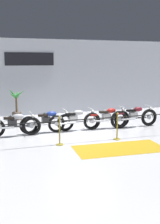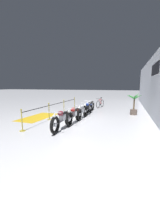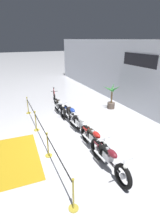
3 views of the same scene
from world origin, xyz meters
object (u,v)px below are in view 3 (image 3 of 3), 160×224
motorcycle_silver_0 (60,107)px  stanchion_far_left (35,117)px  stanchion_mid_right (48,148)px  motorcycle_red_3 (94,140)px  stanchion_far_right (73,199)px  motorcycle_maroon_4 (109,159)px  floor_banner (19,157)px  stanchion_mid_left (36,124)px  motorcycle_blue_1 (71,115)px  motorcycle_silver_2 (79,124)px  potted_palm_left_of_row (111,98)px  bicycle (54,96)px

motorcycle_silver_0 → stanchion_far_left: 2.21m
motorcycle_silver_0 → stanchion_mid_right: bearing=-24.6°
motorcycle_red_3 → stanchion_far_right: (2.14, -1.79, -0.13)m
motorcycle_maroon_4 → floor_banner: motorcycle_maroon_4 is taller
stanchion_far_right → motorcycle_silver_0: bearing=164.7°
stanchion_mid_left → stanchion_mid_right: (2.28, 0.00, 0.00)m
motorcycle_blue_1 → floor_banner: bearing=-57.2°
motorcycle_silver_2 → potted_palm_left_of_row: potted_palm_left_of_row is taller
motorcycle_blue_1 → motorcycle_maroon_4: motorcycle_maroon_4 is taller
motorcycle_silver_0 → stanchion_mid_right: 4.10m
potted_palm_left_of_row → stanchion_mid_right: size_ratio=1.57×
motorcycle_red_3 → potted_palm_left_of_row: potted_palm_left_of_row is taller
motorcycle_maroon_4 → bicycle: (-7.79, 0.45, -0.09)m
potted_palm_left_of_row → floor_banner: size_ratio=0.53×
floor_banner → motorcycle_silver_0: bearing=143.1°
motorcycle_silver_0 → floor_banner: size_ratio=0.69×
motorcycle_blue_1 → stanchion_far_left: size_ratio=0.32×
stanchion_far_left → stanchion_far_right: bearing=0.0°
bicycle → potted_palm_left_of_row: (2.86, 2.97, 0.33)m
motorcycle_maroon_4 → stanchion_mid_left: 4.27m
motorcycle_silver_2 → floor_banner: motorcycle_silver_2 is taller
motorcycle_silver_2 → motorcycle_maroon_4: motorcycle_maroon_4 is taller
motorcycle_red_3 → stanchion_mid_left: size_ratio=2.11×
motorcycle_silver_0 → motorcycle_blue_1: size_ratio=0.93×
motorcycle_silver_0 → motorcycle_blue_1: 1.42m
motorcycle_red_3 → stanchion_far_right: 2.79m
bicycle → motorcycle_silver_0: bearing=-9.3°
motorcycle_red_3 → stanchion_mid_right: 1.83m
motorcycle_maroon_4 → stanchion_far_right: 1.87m
bicycle → potted_palm_left_of_row: bearing=46.1°
motorcycle_maroon_4 → floor_banner: 3.45m
motorcycle_red_3 → stanchion_far_right: size_ratio=2.11×
motorcycle_blue_1 → stanchion_mid_left: size_ratio=2.22×
motorcycle_red_3 → floor_banner: bearing=-105.6°
potted_palm_left_of_row → stanchion_far_right: 7.71m
bicycle → potted_palm_left_of_row: size_ratio=1.03×
stanchion_mid_left → motorcycle_red_3: bearing=33.8°
motorcycle_blue_1 → stanchion_far_left: (-0.02, -1.89, 0.22)m
stanchion_far_right → motorcycle_red_3: bearing=140.2°
motorcycle_maroon_4 → bicycle: motorcycle_maroon_4 is taller
floor_banner → motorcycle_silver_2: bearing=107.3°
stanchion_far_left → floor_banner: bearing=-29.2°
stanchion_mid_right → stanchion_far_right: bearing=0.0°
motorcycle_blue_1 → motorcycle_maroon_4: 3.99m
motorcycle_red_3 → stanchion_mid_right: stanchion_mid_right is taller
motorcycle_blue_1 → bicycle: size_ratio=1.37×
motorcycle_blue_1 → potted_palm_left_of_row: (-0.96, 3.18, 0.25)m
potted_palm_left_of_row → stanchion_mid_left: potted_palm_left_of_row is taller
potted_palm_left_of_row → floor_banner: (2.86, -6.14, -0.72)m
stanchion_far_left → stanchion_far_right: size_ratio=6.91×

